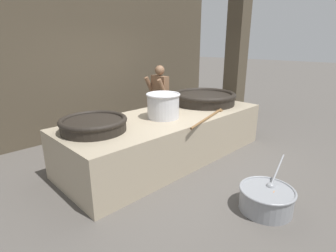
# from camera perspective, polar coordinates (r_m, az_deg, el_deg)

# --- Properties ---
(ground_plane) EXTENTS (60.00, 60.00, 0.00)m
(ground_plane) POSITION_cam_1_polar(r_m,az_deg,el_deg) (5.01, 0.00, -6.66)
(ground_plane) COLOR #56514C
(back_wall) EXTENTS (7.40, 0.24, 4.20)m
(back_wall) POSITION_cam_1_polar(r_m,az_deg,el_deg) (6.53, -15.79, 17.33)
(back_wall) COLOR #4C4233
(back_wall) RESTS_ON ground_plane
(support_pillar) EXTENTS (0.42, 0.42, 4.20)m
(support_pillar) POSITION_cam_1_polar(r_m,az_deg,el_deg) (7.10, 14.86, 17.38)
(support_pillar) COLOR #4C4233
(support_pillar) RESTS_ON ground_plane
(hearth_platform) EXTENTS (3.93, 1.49, 0.81)m
(hearth_platform) POSITION_cam_1_polar(r_m,az_deg,el_deg) (4.86, 0.00, -2.29)
(hearth_platform) COLOR tan
(hearth_platform) RESTS_ON ground_plane
(giant_wok_near) EXTENTS (0.99, 0.99, 0.20)m
(giant_wok_near) POSITION_cam_1_polar(r_m,az_deg,el_deg) (4.02, -15.90, 0.45)
(giant_wok_near) COLOR black
(giant_wok_near) RESTS_ON hearth_platform
(giant_wok_far) EXTENTS (1.33, 1.33, 0.25)m
(giant_wok_far) POSITION_cam_1_polar(r_m,az_deg,el_deg) (5.68, 7.93, 6.15)
(giant_wok_far) COLOR black
(giant_wok_far) RESTS_ON hearth_platform
(stock_pot) EXTENTS (0.59, 0.59, 0.43)m
(stock_pot) POSITION_cam_1_polar(r_m,az_deg,el_deg) (4.53, -1.06, 4.57)
(stock_pot) COLOR silver
(stock_pot) RESTS_ON hearth_platform
(stirring_paddle) EXTENTS (1.34, 0.45, 0.04)m
(stirring_paddle) POSITION_cam_1_polar(r_m,az_deg,el_deg) (4.61, 8.92, 1.95)
(stirring_paddle) COLOR brown
(stirring_paddle) RESTS_ON hearth_platform
(cook) EXTENTS (0.38, 0.59, 1.58)m
(cook) POSITION_cam_1_polar(r_m,az_deg,el_deg) (6.11, -1.82, 6.25)
(cook) COLOR brown
(cook) RESTS_ON ground_plane
(prep_bowl_vegetables) EXTENTS (0.91, 0.70, 0.59)m
(prep_bowl_vegetables) POSITION_cam_1_polar(r_m,az_deg,el_deg) (3.69, 20.61, -14.46)
(prep_bowl_vegetables) COLOR gray
(prep_bowl_vegetables) RESTS_ON ground_plane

